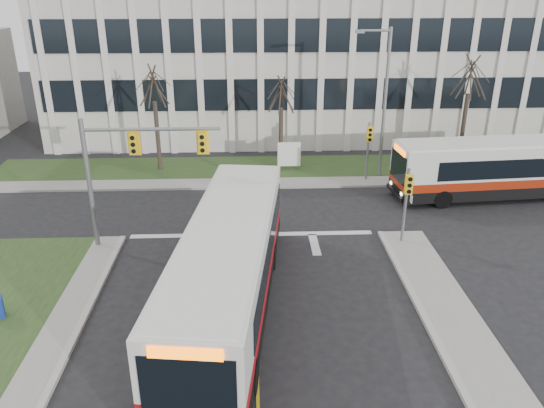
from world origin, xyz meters
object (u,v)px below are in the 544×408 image
(streetlight, at_px, (383,96))
(directory_sign, at_px, (289,155))
(bus_cross, at_px, (501,170))
(bus_main, at_px, (229,269))

(streetlight, relative_size, directory_sign, 4.60)
(streetlight, height_order, bus_cross, streetlight)
(streetlight, relative_size, bus_main, 0.69)
(streetlight, xyz_separation_m, bus_main, (-8.88, -14.49, -3.41))
(directory_sign, distance_m, bus_cross, 12.83)
(streetlight, relative_size, bus_cross, 0.75)
(bus_main, bearing_deg, directory_sign, 84.88)
(directory_sign, relative_size, bus_main, 0.15)
(streetlight, height_order, bus_main, streetlight)
(streetlight, distance_m, bus_main, 17.33)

